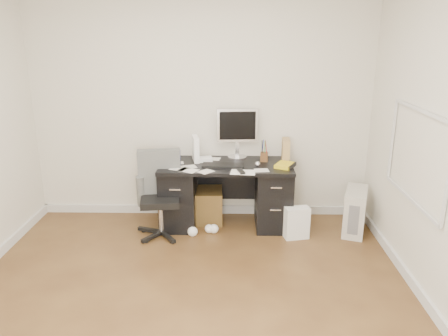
{
  "coord_description": "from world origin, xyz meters",
  "views": [
    {
      "loc": [
        0.37,
        -3.1,
        2.19
      ],
      "look_at": [
        0.29,
        1.2,
        0.84
      ],
      "focal_mm": 35.0,
      "sensor_mm": 36.0,
      "label": 1
    }
  ],
  "objects_px": {
    "office_chair": "(160,195)",
    "pc_tower": "(355,211)",
    "desk": "(226,193)",
    "keyboard": "(223,165)",
    "wicker_basket": "(206,205)",
    "lcd_monitor": "(237,133)"
  },
  "relations": [
    {
      "from": "office_chair",
      "to": "pc_tower",
      "type": "relative_size",
      "value": 1.89
    },
    {
      "from": "desk",
      "to": "keyboard",
      "type": "distance_m",
      "value": 0.38
    },
    {
      "from": "pc_tower",
      "to": "desk",
      "type": "bearing_deg",
      "value": -167.72
    },
    {
      "from": "wicker_basket",
      "to": "office_chair",
      "type": "bearing_deg",
      "value": -140.01
    },
    {
      "from": "office_chair",
      "to": "pc_tower",
      "type": "bearing_deg",
      "value": -4.15
    },
    {
      "from": "wicker_basket",
      "to": "desk",
      "type": "bearing_deg",
      "value": -22.31
    },
    {
      "from": "wicker_basket",
      "to": "lcd_monitor",
      "type": "bearing_deg",
      "value": 21.69
    },
    {
      "from": "keyboard",
      "to": "wicker_basket",
      "type": "height_order",
      "value": "keyboard"
    },
    {
      "from": "desk",
      "to": "pc_tower",
      "type": "height_order",
      "value": "desk"
    },
    {
      "from": "keyboard",
      "to": "lcd_monitor",
      "type": "bearing_deg",
      "value": 68.35
    },
    {
      "from": "pc_tower",
      "to": "wicker_basket",
      "type": "xyz_separation_m",
      "value": [
        -1.71,
        0.27,
        -0.05
      ]
    },
    {
      "from": "desk",
      "to": "office_chair",
      "type": "bearing_deg",
      "value": -157.59
    },
    {
      "from": "keyboard",
      "to": "wicker_basket",
      "type": "bearing_deg",
      "value": 140.01
    },
    {
      "from": "lcd_monitor",
      "to": "pc_tower",
      "type": "bearing_deg",
      "value": -21.32
    },
    {
      "from": "desk",
      "to": "lcd_monitor",
      "type": "xyz_separation_m",
      "value": [
        0.13,
        0.25,
        0.65
      ]
    },
    {
      "from": "desk",
      "to": "lcd_monitor",
      "type": "bearing_deg",
      "value": 62.64
    },
    {
      "from": "office_chair",
      "to": "pc_tower",
      "type": "height_order",
      "value": "office_chair"
    },
    {
      "from": "lcd_monitor",
      "to": "keyboard",
      "type": "bearing_deg",
      "value": -118.49
    },
    {
      "from": "desk",
      "to": "wicker_basket",
      "type": "relative_size",
      "value": 3.8
    },
    {
      "from": "keyboard",
      "to": "pc_tower",
      "type": "height_order",
      "value": "keyboard"
    },
    {
      "from": "pc_tower",
      "to": "lcd_monitor",
      "type": "bearing_deg",
      "value": -178.53
    },
    {
      "from": "office_chair",
      "to": "pc_tower",
      "type": "distance_m",
      "value": 2.2
    }
  ]
}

